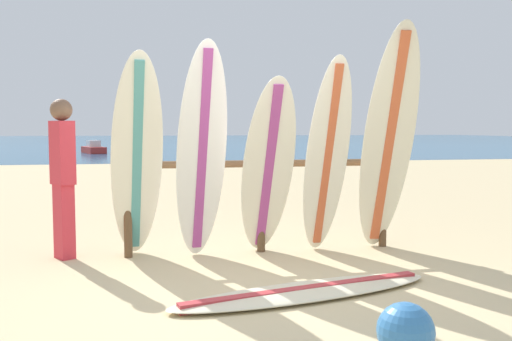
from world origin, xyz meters
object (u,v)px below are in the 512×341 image
object	(u,v)px
surfboard_leaning_center_right	(388,142)
beach_ball	(406,331)
surfboard_rack	(261,186)
small_boat_offshore	(94,149)
surfboard_leaning_left	(202,152)
surfboard_leaning_center	(327,158)
beachgoer_standing	(63,171)
surfboard_leaning_far_left	(137,160)
surfboard_lying_on_sand	(306,291)
surfboard_leaning_center_left	(268,169)

from	to	relation	value
surfboard_leaning_center_right	beach_ball	xyz separation A→B (m)	(-1.08, -2.67, -1.07)
surfboard_rack	small_boat_offshore	size ratio (longest dim) A/B	1.23
surfboard_leaning_left	surfboard_leaning_center_right	size ratio (longest dim) A/B	0.92
surfboard_rack	beach_ball	distance (m)	3.16
surfboard_leaning_center_right	small_boat_offshore	distance (m)	27.10
surfboard_leaning_center	beach_ball	bearing A→B (deg)	-98.38
surfboard_rack	beachgoer_standing	xyz separation A→B (m)	(-2.15, 0.09, 0.19)
surfboard_leaning_far_left	surfboard_leaning_left	world-z (taller)	surfboard_leaning_left
surfboard_lying_on_sand	beachgoer_standing	xyz separation A→B (m)	(-2.18, 1.81, 0.91)
surfboard_leaning_left	beach_ball	distance (m)	3.13
surfboard_rack	surfboard_leaning_center_right	size ratio (longest dim) A/B	1.22
surfboard_leaning_center	surfboard_rack	bearing A→B (deg)	151.59
surfboard_leaning_left	beachgoer_standing	distance (m)	1.51
surfboard_leaning_center	surfboard_leaning_center_right	xyz separation A→B (m)	(0.68, -0.08, 0.17)
surfboard_rack	beach_ball	bearing A→B (deg)	-85.38
surfboard_leaning_center	surfboard_leaning_far_left	bearing A→B (deg)	177.37
surfboard_leaning_far_left	surfboard_leaning_center_right	xyz separation A→B (m)	(2.70, -0.17, 0.17)
surfboard_leaning_center	small_boat_offshore	world-z (taller)	surfboard_leaning_center
beach_ball	surfboard_lying_on_sand	bearing A→B (deg)	99.01
surfboard_leaning_center_right	small_boat_offshore	bearing A→B (deg)	101.48
surfboard_leaning_center_left	small_boat_offshore	world-z (taller)	surfboard_leaning_center_left
surfboard_leaning_center	beach_ball	xyz separation A→B (m)	(-0.40, -2.75, -0.90)
surfboard_leaning_left	beach_ball	xyz separation A→B (m)	(0.95, -2.82, -0.98)
small_boat_offshore	beachgoer_standing	bearing A→B (deg)	-85.81
surfboard_leaning_center	small_boat_offshore	distance (m)	26.89
surfboard_leaning_center	surfboard_lying_on_sand	bearing A→B (deg)	-114.57
beachgoer_standing	beach_ball	size ratio (longest dim) A/B	4.87
surfboard_leaning_far_left	surfboard_leaning_center_right	bearing A→B (deg)	-3.64
surfboard_leaning_far_left	surfboard_lying_on_sand	distance (m)	2.27
surfboard_leaning_far_left	beachgoer_standing	size ratio (longest dim) A/B	1.26
surfboard_leaning_center	beach_ball	size ratio (longest dim) A/B	6.13
small_boat_offshore	surfboard_leaning_left	bearing A→B (deg)	-82.75
surfboard_leaning_left	surfboard_leaning_center	size ratio (longest dim) A/B	1.07
surfboard_lying_on_sand	small_boat_offshore	bearing A→B (deg)	98.36
surfboard_leaning_far_left	surfboard_rack	bearing A→B (deg)	10.81
surfboard_leaning_center_left	small_boat_offshore	distance (m)	26.78
beachgoer_standing	surfboard_leaning_center_left	bearing A→B (deg)	-11.72
surfboard_leaning_center_left	small_boat_offshore	xyz separation A→B (m)	(-4.06, 26.46, -0.71)
surfboard_leaning_far_left	beachgoer_standing	world-z (taller)	surfboard_leaning_far_left
surfboard_rack	surfboard_leaning_far_left	bearing A→B (deg)	-169.19
small_boat_offshore	surfboard_leaning_far_left	bearing A→B (deg)	-84.18
surfboard_leaning_left	surfboard_leaning_center	distance (m)	1.36
surfboard_lying_on_sand	beach_ball	xyz separation A→B (m)	(0.22, -1.38, 0.14)
surfboard_leaning_left	small_boat_offshore	size ratio (longest dim) A/B	0.93
surfboard_leaning_center	surfboard_leaning_center_right	size ratio (longest dim) A/B	0.86
surfboard_rack	beachgoer_standing	world-z (taller)	beachgoer_standing
surfboard_rack	surfboard_lying_on_sand	distance (m)	1.86
surfboard_leaning_center_right	beachgoer_standing	size ratio (longest dim) A/B	1.46
surfboard_lying_on_sand	surfboard_leaning_center_left	bearing A→B (deg)	91.35
surfboard_leaning_center_left	surfboard_leaning_far_left	bearing A→B (deg)	176.12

